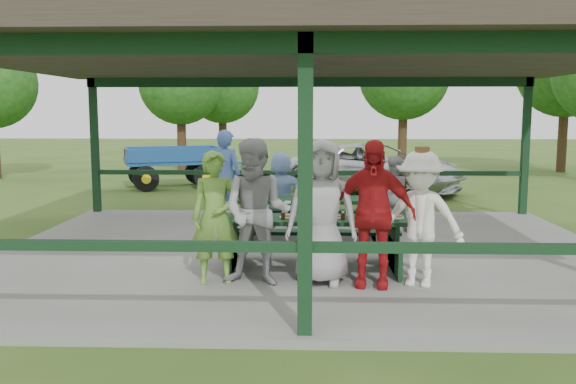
{
  "coord_description": "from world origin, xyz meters",
  "views": [
    {
      "loc": [
        0.04,
        -9.79,
        2.34
      ],
      "look_at": [
        -0.29,
        -0.3,
        1.1
      ],
      "focal_mm": 38.0,
      "sensor_mm": 36.0,
      "label": 1
    }
  ],
  "objects_px": {
    "spectator_blue": "(226,177)",
    "farm_trailer": "(173,166)",
    "spectator_grey": "(392,194)",
    "contestant_white_fedora": "(420,219)",
    "spectator_lblue": "(281,191)",
    "picnic_table_far": "(312,214)",
    "picnic_table_near": "(313,236)",
    "contestant_red": "(372,214)",
    "contestant_green": "(216,217)",
    "contestant_grey_mid": "(322,212)",
    "pickup_truck": "(375,168)",
    "contestant_grey_left": "(257,212)"
  },
  "relations": [
    {
      "from": "picnic_table_near",
      "to": "contestant_white_fedora",
      "type": "bearing_deg",
      "value": -30.23
    },
    {
      "from": "contestant_grey_left",
      "to": "farm_trailer",
      "type": "bearing_deg",
      "value": 117.64
    },
    {
      "from": "contestant_green",
      "to": "contestant_grey_mid",
      "type": "distance_m",
      "value": 1.39
    },
    {
      "from": "spectator_grey",
      "to": "farm_trailer",
      "type": "distance_m",
      "value": 9.48
    },
    {
      "from": "farm_trailer",
      "to": "spectator_blue",
      "type": "bearing_deg",
      "value": -90.44
    },
    {
      "from": "picnic_table_far",
      "to": "contestant_green",
      "type": "xyz_separation_m",
      "value": [
        -1.27,
        -2.75,
        0.4
      ]
    },
    {
      "from": "contestant_white_fedora",
      "to": "spectator_lblue",
      "type": "relative_size",
      "value": 1.2
    },
    {
      "from": "contestant_green",
      "to": "spectator_blue",
      "type": "relative_size",
      "value": 0.92
    },
    {
      "from": "picnic_table_far",
      "to": "pickup_truck",
      "type": "height_order",
      "value": "pickup_truck"
    },
    {
      "from": "contestant_green",
      "to": "spectator_grey",
      "type": "xyz_separation_m",
      "value": [
        2.79,
        3.59,
        -0.15
      ]
    },
    {
      "from": "contestant_red",
      "to": "contestant_white_fedora",
      "type": "distance_m",
      "value": 0.63
    },
    {
      "from": "picnic_table_near",
      "to": "pickup_truck",
      "type": "distance_m",
      "value": 9.48
    },
    {
      "from": "contestant_green",
      "to": "contestant_grey_mid",
      "type": "height_order",
      "value": "contestant_grey_mid"
    },
    {
      "from": "picnic_table_near",
      "to": "picnic_table_far",
      "type": "height_order",
      "value": "same"
    },
    {
      "from": "contestant_white_fedora",
      "to": "pickup_truck",
      "type": "xyz_separation_m",
      "value": [
        0.51,
        10.09,
        -0.26
      ]
    },
    {
      "from": "contestant_grey_left",
      "to": "farm_trailer",
      "type": "xyz_separation_m",
      "value": [
        -3.61,
        11.11,
        -0.38
      ]
    },
    {
      "from": "pickup_truck",
      "to": "spectator_lblue",
      "type": "bearing_deg",
      "value": -174.42
    },
    {
      "from": "contestant_white_fedora",
      "to": "spectator_grey",
      "type": "height_order",
      "value": "contestant_white_fedora"
    },
    {
      "from": "contestant_grey_mid",
      "to": "contestant_grey_left",
      "type": "bearing_deg",
      "value": -170.4
    },
    {
      "from": "picnic_table_far",
      "to": "spectator_grey",
      "type": "bearing_deg",
      "value": 28.97
    },
    {
      "from": "contestant_grey_mid",
      "to": "farm_trailer",
      "type": "height_order",
      "value": "contestant_grey_mid"
    },
    {
      "from": "picnic_table_near",
      "to": "farm_trailer",
      "type": "relative_size",
      "value": 0.69
    },
    {
      "from": "contestant_grey_left",
      "to": "farm_trailer",
      "type": "height_order",
      "value": "contestant_grey_left"
    },
    {
      "from": "picnic_table_near",
      "to": "contestant_white_fedora",
      "type": "height_order",
      "value": "contestant_white_fedora"
    },
    {
      "from": "contestant_grey_mid",
      "to": "spectator_blue",
      "type": "xyz_separation_m",
      "value": [
        -1.84,
        4.25,
        0.0
      ]
    },
    {
      "from": "picnic_table_near",
      "to": "contestant_white_fedora",
      "type": "xyz_separation_m",
      "value": [
        1.38,
        -0.8,
        0.4
      ]
    },
    {
      "from": "contestant_grey_left",
      "to": "farm_trailer",
      "type": "relative_size",
      "value": 0.49
    },
    {
      "from": "spectator_blue",
      "to": "pickup_truck",
      "type": "bearing_deg",
      "value": -100.02
    },
    {
      "from": "picnic_table_far",
      "to": "picnic_table_near",
      "type": "bearing_deg",
      "value": -89.77
    },
    {
      "from": "spectator_grey",
      "to": "spectator_blue",
      "type": "bearing_deg",
      "value": -33.4
    },
    {
      "from": "contestant_red",
      "to": "spectator_lblue",
      "type": "height_order",
      "value": "contestant_red"
    },
    {
      "from": "spectator_blue",
      "to": "farm_trailer",
      "type": "relative_size",
      "value": 0.49
    },
    {
      "from": "picnic_table_near",
      "to": "contestant_grey_mid",
      "type": "bearing_deg",
      "value": -81.7
    },
    {
      "from": "picnic_table_near",
      "to": "picnic_table_far",
      "type": "distance_m",
      "value": 2.0
    },
    {
      "from": "contestant_grey_mid",
      "to": "spectator_blue",
      "type": "bearing_deg",
      "value": 118.93
    },
    {
      "from": "picnic_table_near",
      "to": "farm_trailer",
      "type": "bearing_deg",
      "value": 112.84
    },
    {
      "from": "contestant_red",
      "to": "spectator_grey",
      "type": "xyz_separation_m",
      "value": [
        0.76,
        3.68,
        -0.23
      ]
    },
    {
      "from": "picnic_table_far",
      "to": "spectator_lblue",
      "type": "bearing_deg",
      "value": 124.39
    },
    {
      "from": "contestant_grey_mid",
      "to": "picnic_table_near",
      "type": "bearing_deg",
      "value": 103.86
    },
    {
      "from": "picnic_table_near",
      "to": "pickup_truck",
      "type": "bearing_deg",
      "value": 78.49
    },
    {
      "from": "spectator_blue",
      "to": "spectator_grey",
      "type": "distance_m",
      "value": 3.31
    },
    {
      "from": "contestant_green",
      "to": "contestant_grey_left",
      "type": "bearing_deg",
      "value": -18.29
    },
    {
      "from": "contestant_red",
      "to": "spectator_blue",
      "type": "height_order",
      "value": "spectator_blue"
    },
    {
      "from": "picnic_table_near",
      "to": "picnic_table_far",
      "type": "bearing_deg",
      "value": 90.23
    },
    {
      "from": "picnic_table_near",
      "to": "contestant_green",
      "type": "xyz_separation_m",
      "value": [
        -1.28,
        -0.75,
        0.4
      ]
    },
    {
      "from": "spectator_blue",
      "to": "spectator_grey",
      "type": "xyz_separation_m",
      "value": [
        3.24,
        -0.65,
        -0.23
      ]
    },
    {
      "from": "contestant_white_fedora",
      "to": "farm_trailer",
      "type": "bearing_deg",
      "value": 136.5
    },
    {
      "from": "picnic_table_near",
      "to": "pickup_truck",
      "type": "xyz_separation_m",
      "value": [
        1.89,
        9.29,
        0.14
      ]
    },
    {
      "from": "contestant_white_fedora",
      "to": "picnic_table_near",
      "type": "bearing_deg",
      "value": 169.02
    },
    {
      "from": "contestant_red",
      "to": "spectator_blue",
      "type": "relative_size",
      "value": 1.0
    }
  ]
}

